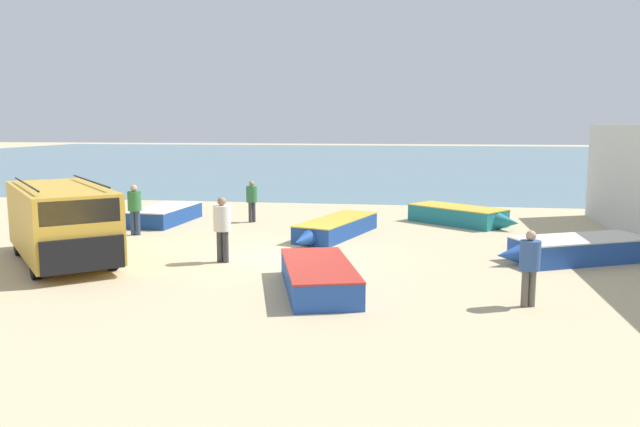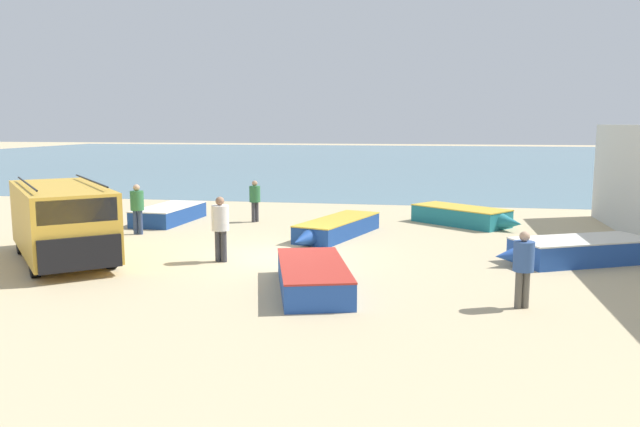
{
  "view_description": "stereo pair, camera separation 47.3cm",
  "coord_description": "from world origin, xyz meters",
  "px_view_note": "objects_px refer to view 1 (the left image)",
  "views": [
    {
      "loc": [
        3.81,
        -17.3,
        3.81
      ],
      "look_at": [
        0.83,
        1.86,
        1.0
      ],
      "focal_mm": 35.0,
      "sensor_mm": 36.0,
      "label": 1
    },
    {
      "loc": [
        4.28,
        -17.22,
        3.81
      ],
      "look_at": [
        0.83,
        1.86,
        1.0
      ],
      "focal_mm": 35.0,
      "sensor_mm": 36.0,
      "label": 2
    }
  ],
  "objects_px": {
    "fishing_rowboat_2": "(335,228)",
    "fisherman_0": "(252,197)",
    "fishing_rowboat_1": "(167,214)",
    "fisherman_2": "(135,205)",
    "fisherman_3": "(222,223)",
    "parked_van": "(61,221)",
    "fisherman_1": "(530,261)",
    "fishing_rowboat_4": "(461,216)",
    "fishing_rowboat_3": "(577,249)",
    "fishing_rowboat_0": "(318,275)"
  },
  "relations": [
    {
      "from": "fishing_rowboat_2",
      "to": "fisherman_0",
      "type": "xyz_separation_m",
      "value": [
        -3.59,
        2.6,
        0.67
      ]
    },
    {
      "from": "fishing_rowboat_1",
      "to": "fishing_rowboat_2",
      "type": "relative_size",
      "value": 0.86
    },
    {
      "from": "fisherman_2",
      "to": "fisherman_3",
      "type": "relative_size",
      "value": 0.95
    },
    {
      "from": "parked_van",
      "to": "fisherman_2",
      "type": "xyz_separation_m",
      "value": [
        0.09,
        4.31,
        -0.13
      ]
    },
    {
      "from": "parked_van",
      "to": "fisherman_1",
      "type": "bearing_deg",
      "value": 37.64
    },
    {
      "from": "fishing_rowboat_1",
      "to": "fishing_rowboat_4",
      "type": "height_order",
      "value": "fishing_rowboat_4"
    },
    {
      "from": "fishing_rowboat_2",
      "to": "fishing_rowboat_4",
      "type": "distance_m",
      "value": 5.51
    },
    {
      "from": "parked_van",
      "to": "fishing_rowboat_1",
      "type": "relative_size",
      "value": 1.22
    },
    {
      "from": "fisherman_2",
      "to": "fisherman_0",
      "type": "bearing_deg",
      "value": -46.55
    },
    {
      "from": "fishing_rowboat_4",
      "to": "fisherman_2",
      "type": "bearing_deg",
      "value": -121.76
    },
    {
      "from": "fishing_rowboat_4",
      "to": "fisherman_3",
      "type": "bearing_deg",
      "value": -93.75
    },
    {
      "from": "fishing_rowboat_3",
      "to": "fisherman_3",
      "type": "height_order",
      "value": "fisherman_3"
    },
    {
      "from": "fishing_rowboat_1",
      "to": "fisherman_1",
      "type": "height_order",
      "value": "fisherman_1"
    },
    {
      "from": "fisherman_3",
      "to": "fishing_rowboat_4",
      "type": "bearing_deg",
      "value": 148.86
    },
    {
      "from": "fishing_rowboat_1",
      "to": "fisherman_0",
      "type": "distance_m",
      "value": 3.38
    },
    {
      "from": "fisherman_2",
      "to": "fisherman_3",
      "type": "bearing_deg",
      "value": -133.02
    },
    {
      "from": "fishing_rowboat_1",
      "to": "fisherman_3",
      "type": "distance_m",
      "value": 7.86
    },
    {
      "from": "fishing_rowboat_1",
      "to": "fishing_rowboat_4",
      "type": "bearing_deg",
      "value": -81.12
    },
    {
      "from": "parked_van",
      "to": "fisherman_1",
      "type": "relative_size",
      "value": 3.35
    },
    {
      "from": "fisherman_0",
      "to": "fisherman_3",
      "type": "bearing_deg",
      "value": -45.86
    },
    {
      "from": "fishing_rowboat_0",
      "to": "fisherman_3",
      "type": "xyz_separation_m",
      "value": [
        -3.02,
        2.31,
        0.78
      ]
    },
    {
      "from": "parked_van",
      "to": "fisherman_3",
      "type": "xyz_separation_m",
      "value": [
        4.36,
        0.68,
        -0.08
      ]
    },
    {
      "from": "fisherman_1",
      "to": "fisherman_2",
      "type": "relative_size",
      "value": 0.93
    },
    {
      "from": "fishing_rowboat_3",
      "to": "parked_van",
      "type": "bearing_deg",
      "value": -16.21
    },
    {
      "from": "fishing_rowboat_0",
      "to": "fisherman_1",
      "type": "height_order",
      "value": "fisherman_1"
    },
    {
      "from": "fishing_rowboat_3",
      "to": "fisherman_3",
      "type": "xyz_separation_m",
      "value": [
        -9.71,
        -1.67,
        0.76
      ]
    },
    {
      "from": "fisherman_0",
      "to": "fisherman_3",
      "type": "distance_m",
      "value": 7.06
    },
    {
      "from": "fisherman_1",
      "to": "fisherman_3",
      "type": "relative_size",
      "value": 0.89
    },
    {
      "from": "fishing_rowboat_0",
      "to": "fisherman_0",
      "type": "distance_m",
      "value": 10.16
    },
    {
      "from": "fisherman_2",
      "to": "fisherman_3",
      "type": "xyz_separation_m",
      "value": [
        4.27,
        -3.63,
        0.05
      ]
    },
    {
      "from": "fisherman_1",
      "to": "fisherman_3",
      "type": "xyz_separation_m",
      "value": [
        -7.62,
        3.08,
        0.12
      ]
    },
    {
      "from": "fishing_rowboat_2",
      "to": "fishing_rowboat_4",
      "type": "relative_size",
      "value": 1.26
    },
    {
      "from": "fishing_rowboat_0",
      "to": "fishing_rowboat_2",
      "type": "height_order",
      "value": "fishing_rowboat_0"
    },
    {
      "from": "fishing_rowboat_3",
      "to": "fisherman_3",
      "type": "relative_size",
      "value": 2.54
    },
    {
      "from": "parked_van",
      "to": "fisherman_2",
      "type": "relative_size",
      "value": 3.12
    },
    {
      "from": "fishing_rowboat_2",
      "to": "fisherman_0",
      "type": "distance_m",
      "value": 4.48
    },
    {
      "from": "parked_van",
      "to": "fisherman_1",
      "type": "height_order",
      "value": "parked_van"
    },
    {
      "from": "fisherman_1",
      "to": "fisherman_2",
      "type": "xyz_separation_m",
      "value": [
        -11.89,
        6.71,
        0.07
      ]
    },
    {
      "from": "fishing_rowboat_0",
      "to": "fisherman_3",
      "type": "bearing_deg",
      "value": 36.7
    },
    {
      "from": "fishing_rowboat_2",
      "to": "fisherman_3",
      "type": "relative_size",
      "value": 2.84
    },
    {
      "from": "fishing_rowboat_2",
      "to": "fishing_rowboat_3",
      "type": "bearing_deg",
      "value": 86.28
    },
    {
      "from": "fishing_rowboat_2",
      "to": "fishing_rowboat_0",
      "type": "bearing_deg",
      "value": 21.11
    },
    {
      "from": "fishing_rowboat_0",
      "to": "fisherman_3",
      "type": "relative_size",
      "value": 2.53
    },
    {
      "from": "fishing_rowboat_2",
      "to": "fisherman_3",
      "type": "bearing_deg",
      "value": -13.14
    },
    {
      "from": "fisherman_2",
      "to": "fishing_rowboat_1",
      "type": "bearing_deg",
      "value": -1.58
    },
    {
      "from": "fishing_rowboat_0",
      "to": "fisherman_1",
      "type": "distance_m",
      "value": 4.7
    },
    {
      "from": "parked_van",
      "to": "fisherman_1",
      "type": "xyz_separation_m",
      "value": [
        11.98,
        -2.4,
        -0.2
      ]
    },
    {
      "from": "fishing_rowboat_2",
      "to": "fisherman_2",
      "type": "height_order",
      "value": "fisherman_2"
    },
    {
      "from": "fishing_rowboat_2",
      "to": "fisherman_3",
      "type": "height_order",
      "value": "fisherman_3"
    },
    {
      "from": "fishing_rowboat_2",
      "to": "fishing_rowboat_4",
      "type": "xyz_separation_m",
      "value": [
        4.39,
        3.32,
        0.04
      ]
    }
  ]
}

